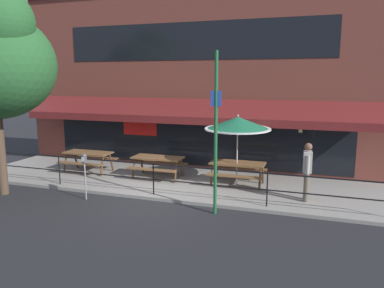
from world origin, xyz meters
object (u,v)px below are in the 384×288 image
picnic_table_right (238,167)px  street_sign_pole (216,133)px  patio_umbrella_right (238,124)px  pedestrian_walking (307,169)px  picnic_table_left (88,156)px  parking_meter_near (84,163)px  picnic_table_centre (158,161)px

picnic_table_right → street_sign_pole: (-0.07, -2.60, 1.51)m
patio_umbrella_right → pedestrian_walking: bearing=-21.1°
picnic_table_right → street_sign_pole: size_ratio=0.42×
pedestrian_walking → street_sign_pole: street_sign_pole is taller
picnic_table_left → patio_umbrella_right: patio_umbrella_right is taller
parking_meter_near → patio_umbrella_right: bearing=32.1°
picnic_table_centre → parking_meter_near: 2.94m
parking_meter_near → picnic_table_left: bearing=122.4°
picnic_table_left → parking_meter_near: parking_meter_near is taller
picnic_table_centre → street_sign_pole: bearing=-42.4°
picnic_table_left → picnic_table_right: same height
street_sign_pole → picnic_table_left: bearing=156.1°
picnic_table_centre → picnic_table_right: 2.87m
picnic_table_right → parking_meter_near: 4.91m
patio_umbrella_right → parking_meter_near: 4.94m
patio_umbrella_right → street_sign_pole: size_ratio=0.55×
picnic_table_centre → pedestrian_walking: (5.10, -0.94, 0.35)m
parking_meter_near → street_sign_pole: 4.16m
patio_umbrella_right → pedestrian_walking: 2.65m
picnic_table_right → street_sign_pole: bearing=-91.6°
picnic_table_left → patio_umbrella_right: bearing=-0.4°
picnic_table_left → pedestrian_walking: pedestrian_walking is taller
picnic_table_centre → pedestrian_walking: size_ratio=1.05×
picnic_table_left → parking_meter_near: bearing=-57.6°
pedestrian_walking → street_sign_pole: 3.05m
pedestrian_walking → street_sign_pole: size_ratio=0.40×
patio_umbrella_right → pedestrian_walking: patio_umbrella_right is taller
patio_umbrella_right → street_sign_pole: bearing=-91.6°
picnic_table_right → street_sign_pole: 3.01m
picnic_table_centre → pedestrian_walking: 5.20m
patio_umbrella_right → pedestrian_walking: size_ratio=1.39×
picnic_table_centre → patio_umbrella_right: bearing=-1.4°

